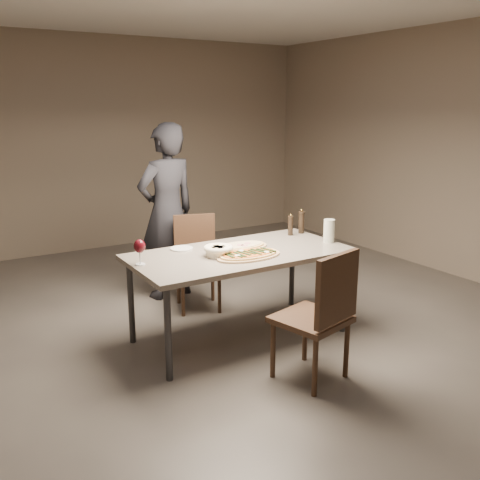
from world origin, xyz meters
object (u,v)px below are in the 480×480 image
ham_pizza (240,247)px  pepper_mill_left (301,222)px  zucchini_pizza (249,255)px  bread_basket (218,250)px  dining_table (240,258)px  carafe (329,231)px  chair_near (322,310)px  chair_far (196,256)px  diner (167,212)px

ham_pizza → pepper_mill_left: pepper_mill_left is taller
pepper_mill_left → zucchini_pizza: bearing=-153.5°
bread_basket → ham_pizza: bearing=22.0°
dining_table → carafe: carafe is taller
dining_table → chair_near: bearing=-84.7°
pepper_mill_left → chair_far: 1.06m
dining_table → carafe: size_ratio=8.89×
zucchini_pizza → bread_basket: (-0.19, 0.14, 0.03)m
ham_pizza → diner: (-0.15, 1.16, 0.11)m
pepper_mill_left → chair_near: bearing=-121.7°
bread_basket → chair_far: chair_far is taller
ham_pizza → pepper_mill_left: bearing=11.5°
zucchini_pizza → diner: diner is taller
ham_pizza → bread_basket: (-0.27, -0.11, 0.03)m
chair_near → zucchini_pizza: bearing=83.7°
dining_table → carafe: (0.83, -0.13, 0.16)m
chair_far → diner: (-0.12, 0.40, 0.38)m
bread_basket → pepper_mill_left: pepper_mill_left is taller
ham_pizza → bread_basket: size_ratio=2.10×
zucchini_pizza → diner: (-0.07, 1.41, 0.11)m
pepper_mill_left → ham_pizza: bearing=-167.7°
zucchini_pizza → diner: bearing=113.9°
dining_table → pepper_mill_left: (0.83, 0.26, 0.16)m
dining_table → zucchini_pizza: 0.18m
ham_pizza → carafe: carafe is taller
diner → bread_basket: bearing=75.7°
carafe → dining_table: bearing=170.8°
chair_far → bread_basket: bearing=92.6°
bread_basket → carafe: (1.04, -0.12, 0.05)m
dining_table → pepper_mill_left: bearing=17.3°
zucchini_pizza → bread_basket: 0.25m
ham_pizza → pepper_mill_left: size_ratio=2.19×
chair_near → chair_far: size_ratio=1.09×
ham_pizza → zucchini_pizza: bearing=-107.3°
chair_far → ham_pizza: bearing=110.4°
zucchini_pizza → chair_far: 1.05m
carafe → bread_basket: bearing=173.7°
bread_basket → pepper_mill_left: 1.08m
bread_basket → dining_table: bearing=5.1°
chair_near → diner: (-0.18, 2.19, 0.34)m
zucchini_pizza → ham_pizza: zucchini_pizza is taller
dining_table → pepper_mill_left: 0.88m
zucchini_pizza → pepper_mill_left: 0.95m
pepper_mill_left → chair_far: bearing=143.6°
chair_far → pepper_mill_left: bearing=161.7°
zucchini_pizza → chair_near: (0.11, -0.78, -0.22)m
ham_pizza → pepper_mill_left: (0.77, 0.17, 0.09)m
carafe → diner: (-0.92, 1.38, 0.03)m
bread_basket → chair_near: chair_near is taller
ham_pizza → chair_near: 1.06m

